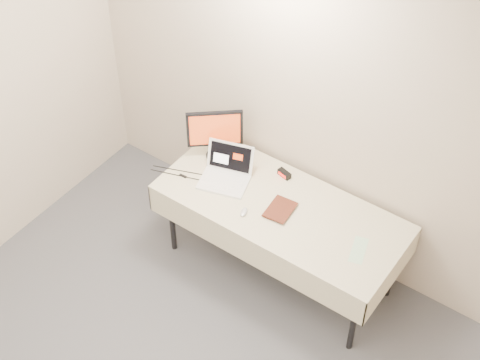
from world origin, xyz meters
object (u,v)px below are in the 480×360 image
Objects in this scene: monitor at (215,131)px; table at (281,212)px; book at (270,195)px; laptop at (226,172)px.

table is at bearing -52.86° from monitor.
table is 7.75× the size of book.
monitor is at bearing 156.60° from book.
monitor is (-0.21, 0.15, 0.20)m from laptop.
monitor reaches higher than laptop.
book reaches higher than table.
book is (0.65, -0.21, -0.14)m from monitor.
monitor is at bearing 128.51° from laptop.
laptop is 0.44m from book.
monitor is 1.83× the size of book.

